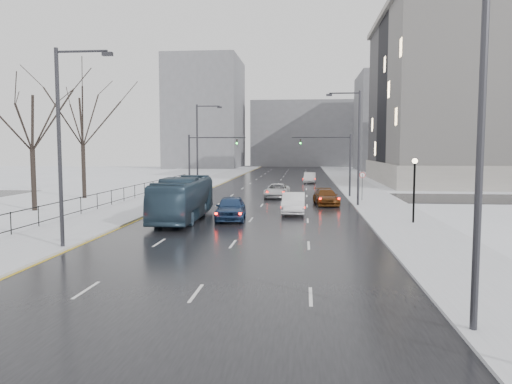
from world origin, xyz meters
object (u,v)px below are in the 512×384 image
(tree_park_d, at_px, (35,212))
(streetlight_l_far, at_px, (199,143))
(streetlight_r_near, at_px, (472,129))
(sedan_right_cross, at_px, (277,191))
(sedan_center_near, at_px, (231,208))
(mast_signal_right, at_px, (340,158))
(tree_park_e, at_px, (85,199))
(sedan_right_near, at_px, (294,203))
(lamppost_r_mid, at_px, (414,181))
(sedan_right_far, at_px, (326,197))
(streetlight_r_mid, at_px, (356,142))
(streetlight_l_near, at_px, (63,138))
(no_uturn_sign, at_px, (362,178))
(sedan_right_distant, at_px, (310,178))
(mast_signal_left, at_px, (199,158))
(bus, at_px, (183,198))

(tree_park_d, height_order, streetlight_l_far, streetlight_l_far)
(streetlight_r_near, bearing_deg, sedan_right_cross, 101.02)
(sedan_center_near, bearing_deg, mast_signal_right, 58.76)
(tree_park_e, height_order, sedan_right_near, tree_park_e)
(lamppost_r_mid, xyz_separation_m, sedan_right_cross, (-10.03, 16.96, -2.19))
(sedan_right_near, distance_m, sedan_right_far, 6.95)
(streetlight_r_mid, xyz_separation_m, streetlight_l_near, (-16.33, -20.00, 0.00))
(lamppost_r_mid, relative_size, no_uturn_sign, 1.59)
(streetlight_l_far, xyz_separation_m, lamppost_r_mid, (19.17, -22.00, -2.67))
(streetlight_l_near, bearing_deg, streetlight_r_near, -31.48)
(sedan_right_distant, bearing_deg, tree_park_e, -129.75)
(mast_signal_right, height_order, no_uturn_sign, mast_signal_right)
(tree_park_e, distance_m, sedan_right_distant, 33.64)
(sedan_center_near, relative_size, sedan_right_near, 1.01)
(sedan_center_near, height_order, sedan_right_near, sedan_center_near)
(mast_signal_left, distance_m, sedan_center_near, 18.38)
(tree_park_e, height_order, sedan_right_far, tree_park_e)
(streetlight_l_far, xyz_separation_m, sedan_center_near, (6.74, -21.11, -4.73))
(no_uturn_sign, xyz_separation_m, bus, (-14.00, -13.39, -0.75))
(streetlight_r_near, relative_size, sedan_right_near, 2.03)
(streetlight_l_far, bearing_deg, sedan_right_cross, -28.86)
(sedan_center_near, bearing_deg, bus, -179.46)
(bus, xyz_separation_m, sedan_center_near, (3.38, 0.28, -0.67))
(tree_park_d, xyz_separation_m, sedan_right_cross, (18.77, 12.96, 0.76))
(sedan_right_near, xyz_separation_m, sedan_right_cross, (-1.95, 12.36, -0.10))
(sedan_center_near, xyz_separation_m, sedan_right_near, (4.35, 3.72, -0.03))
(bus, relative_size, sedan_center_near, 2.19)
(sedan_right_near, xyz_separation_m, sedan_right_distant, (1.58, 34.21, -0.05))
(streetlight_r_mid, xyz_separation_m, sedan_right_far, (-2.49, 0.98, -4.88))
(tree_park_d, bearing_deg, mast_signal_right, 29.12)
(streetlight_r_mid, xyz_separation_m, sedan_right_distant, (-3.67, 28.81, -4.82))
(streetlight_r_mid, xyz_separation_m, streetlight_l_far, (-16.33, 12.00, 0.00))
(tree_park_e, distance_m, sedan_right_far, 24.08)
(mast_signal_left, height_order, sedan_right_distant, mast_signal_left)
(tree_park_e, distance_m, sedan_right_cross, 19.41)
(streetlight_l_near, xyz_separation_m, mast_signal_right, (15.49, 28.00, -1.51))
(no_uturn_sign, distance_m, sedan_right_cross, 8.88)
(streetlight_l_far, xyz_separation_m, mast_signal_right, (15.49, -4.00, -1.51))
(no_uturn_sign, bearing_deg, streetlight_l_far, 155.27)
(mast_signal_left, bearing_deg, lamppost_r_mid, -44.48)
(sedan_right_distant, bearing_deg, sedan_right_far, -84.86)
(lamppost_r_mid, distance_m, mast_signal_left, 25.71)
(sedan_right_cross, xyz_separation_m, sedan_right_far, (4.71, -5.98, -0.02))
(sedan_right_cross, bearing_deg, streetlight_l_far, 152.98)
(streetlight_r_near, distance_m, sedan_right_far, 31.46)
(streetlight_l_far, distance_m, bus, 22.03)
(tree_park_e, xyz_separation_m, mast_signal_right, (25.53, 4.00, 4.11))
(streetlight_r_mid, bearing_deg, mast_signal_right, 96.00)
(streetlight_r_mid, distance_m, no_uturn_sign, 5.30)
(tree_park_e, height_order, sedan_right_distant, tree_park_e)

